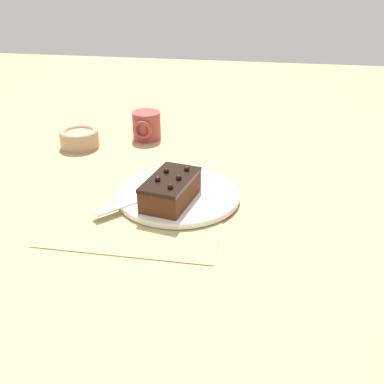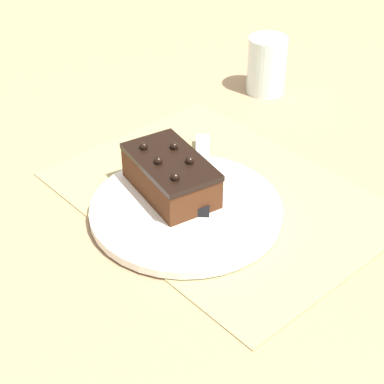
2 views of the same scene
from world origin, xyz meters
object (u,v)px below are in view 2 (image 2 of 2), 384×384
at_px(chocolate_cake, 171,175).
at_px(serving_knife, 202,184).
at_px(drinking_glass, 267,65).
at_px(cake_plate, 186,210).

relative_size(chocolate_cake, serving_knife, 0.93).
bearing_deg(chocolate_cake, drinking_glass, -67.93).
relative_size(serving_knife, drinking_glass, 1.64).
distance_m(chocolate_cake, drinking_glass, 0.38).
height_order(serving_knife, drinking_glass, drinking_glass).
height_order(chocolate_cake, drinking_glass, drinking_glass).
bearing_deg(drinking_glass, chocolate_cake, 112.07).
height_order(chocolate_cake, serving_knife, chocolate_cake).
relative_size(cake_plate, drinking_glass, 2.55).
distance_m(cake_plate, serving_knife, 0.05).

